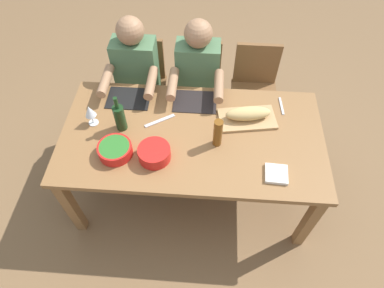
% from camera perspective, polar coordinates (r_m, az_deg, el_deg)
% --- Properties ---
extents(ground_plane, '(8.00, 8.00, 0.00)m').
position_cam_1_polar(ground_plane, '(2.91, 0.00, -7.47)').
color(ground_plane, brown).
extents(dining_table, '(1.82, 0.94, 0.74)m').
position_cam_1_polar(dining_table, '(2.36, 0.00, 0.42)').
color(dining_table, olive).
rests_on(dining_table, ground_plane).
extents(chair_far_center, '(0.40, 0.40, 0.85)m').
position_cam_1_polar(chair_far_center, '(3.03, 1.07, 10.32)').
color(chair_far_center, brown).
rests_on(chair_far_center, ground_plane).
extents(diner_far_center, '(0.41, 0.53, 1.20)m').
position_cam_1_polar(diner_far_center, '(2.75, 0.91, 11.03)').
color(diner_far_center, '#2D2D38').
rests_on(diner_far_center, ground_plane).
extents(chair_far_right, '(0.40, 0.40, 0.85)m').
position_cam_1_polar(chair_far_right, '(3.05, 10.60, 9.70)').
color(chair_far_right, brown).
rests_on(chair_far_right, ground_plane).
extents(chair_far_left, '(0.40, 0.40, 0.85)m').
position_cam_1_polar(chair_far_left, '(3.09, -8.39, 10.66)').
color(chair_far_left, brown).
rests_on(chair_far_left, ground_plane).
extents(diner_far_left, '(0.41, 0.53, 1.20)m').
position_cam_1_polar(diner_far_left, '(2.81, -9.51, 11.36)').
color(diner_far_left, '#2D2D38').
rests_on(diner_far_left, ground_plane).
extents(serving_bowl_greens, '(0.22, 0.22, 0.08)m').
position_cam_1_polar(serving_bowl_greens, '(2.22, -13.03, -0.91)').
color(serving_bowl_greens, red).
rests_on(serving_bowl_greens, dining_table).
extents(serving_bowl_pasta, '(0.21, 0.21, 0.09)m').
position_cam_1_polar(serving_bowl_pasta, '(2.16, -6.47, -1.48)').
color(serving_bowl_pasta, red).
rests_on(serving_bowl_pasta, dining_table).
extents(cutting_board, '(0.43, 0.28, 0.02)m').
position_cam_1_polar(cutting_board, '(2.41, 9.40, 4.29)').
color(cutting_board, tan).
rests_on(cutting_board, dining_table).
extents(bread_loaf, '(0.33, 0.16, 0.09)m').
position_cam_1_polar(bread_loaf, '(2.37, 9.57, 5.16)').
color(bread_loaf, tan).
rests_on(bread_loaf, cutting_board).
extents(wine_bottle, '(0.08, 0.08, 0.29)m').
position_cam_1_polar(wine_bottle, '(2.31, -12.25, 4.51)').
color(wine_bottle, '#193819').
rests_on(wine_bottle, dining_table).
extents(beer_bottle, '(0.06, 0.06, 0.22)m').
position_cam_1_polar(beer_bottle, '(2.17, 4.43, 1.88)').
color(beer_bottle, brown).
rests_on(beer_bottle, dining_table).
extents(wine_glass, '(0.08, 0.08, 0.17)m').
position_cam_1_polar(wine_glass, '(2.38, -17.06, 5.28)').
color(wine_glass, silver).
rests_on(wine_glass, dining_table).
extents(placemat_far_center, '(0.32, 0.23, 0.01)m').
position_cam_1_polar(placemat_far_center, '(2.50, 0.50, 7.25)').
color(placemat_far_center, black).
rests_on(placemat_far_center, dining_table).
extents(fork_far_right, '(0.03, 0.17, 0.01)m').
position_cam_1_polar(fork_far_right, '(2.56, 15.04, 6.30)').
color(fork_far_right, silver).
rests_on(fork_far_right, dining_table).
extents(placemat_far_left, '(0.32, 0.23, 0.01)m').
position_cam_1_polar(placemat_far_left, '(2.57, -10.77, 7.68)').
color(placemat_far_left, black).
rests_on(placemat_far_left, dining_table).
extents(carving_knife, '(0.21, 0.14, 0.01)m').
position_cam_1_polar(carving_knife, '(2.38, -5.53, 3.98)').
color(carving_knife, silver).
rests_on(carving_knife, dining_table).
extents(napkin_stack, '(0.15, 0.15, 0.02)m').
position_cam_1_polar(napkin_stack, '(2.17, 14.22, -4.98)').
color(napkin_stack, white).
rests_on(napkin_stack, dining_table).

